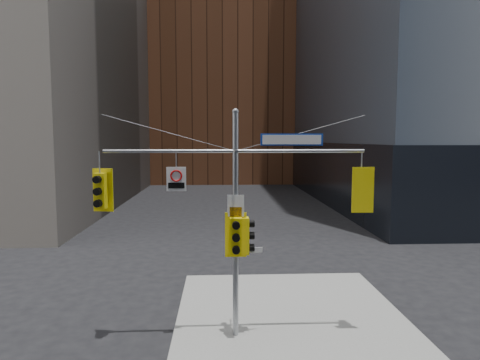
{
  "coord_description": "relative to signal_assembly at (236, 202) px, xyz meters",
  "views": [
    {
      "loc": [
        -0.5,
        -11.1,
        6.37
      ],
      "look_at": [
        0.14,
        2.0,
        5.11
      ],
      "focal_mm": 32.0,
      "sensor_mm": 36.0,
      "label": 1
    }
  ],
  "objects": [
    {
      "name": "sidewalk_corner",
      "position": [
        2.0,
        2.01,
        -4.34
      ],
      "size": [
        8.0,
        8.0,
        0.15
      ],
      "primitive_type": "cube",
      "color": "gray",
      "rests_on": "ground"
    },
    {
      "name": "brick_midrise",
      "position": [
        0.0,
        56.01,
        9.58
      ],
      "size": [
        26.0,
        20.0,
        28.0
      ],
      "primitive_type": "cube",
      "color": "brown",
      "rests_on": "ground"
    },
    {
      "name": "signal_assembly",
      "position": [
        0.0,
        0.0,
        0.0
      ],
      "size": [
        8.0,
        0.8,
        7.3
      ],
      "color": "#979A9F",
      "rests_on": "ground"
    },
    {
      "name": "traffic_light_west_arm",
      "position": [
        -4.12,
        0.01,
        0.38
      ],
      "size": [
        0.64,
        0.56,
        1.34
      ],
      "rotation": [
        0.0,
        0.0,
        -0.17
      ],
      "color": "yellow",
      "rests_on": "ground"
    },
    {
      "name": "traffic_light_east_arm",
      "position": [
        3.94,
        0.0,
        0.38
      ],
      "size": [
        0.68,
        0.54,
        1.42
      ],
      "rotation": [
        0.0,
        0.0,
        3.11
      ],
      "color": "yellow",
      "rests_on": "ground"
    },
    {
      "name": "traffic_light_pole_side",
      "position": [
        0.33,
        0.01,
        -1.06
      ],
      "size": [
        0.45,
        0.38,
        1.15
      ],
      "rotation": [
        0.0,
        0.0,
        1.61
      ],
      "color": "yellow",
      "rests_on": "ground"
    },
    {
      "name": "traffic_light_pole_front",
      "position": [
        0.0,
        -0.27,
        -1.0
      ],
      "size": [
        0.67,
        0.52,
        1.4
      ],
      "rotation": [
        0.0,
        0.0,
        -0.01
      ],
      "color": "yellow",
      "rests_on": "ground"
    },
    {
      "name": "street_sign_blade",
      "position": [
        1.73,
        0.0,
        1.93
      ],
      "size": [
        1.93,
        0.06,
        0.37
      ],
      "rotation": [
        0.0,
        0.0,
        -0.0
      ],
      "color": "#1135A0",
      "rests_on": "ground"
    },
    {
      "name": "regulatory_sign_arm",
      "position": [
        -1.81,
        -0.02,
        0.76
      ],
      "size": [
        0.59,
        0.08,
        0.74
      ],
      "rotation": [
        0.0,
        0.0,
        0.04
      ],
      "color": "silver",
      "rests_on": "ground"
    },
    {
      "name": "regulatory_sign_pole",
      "position": [
        0.0,
        -0.12,
        -0.11
      ],
      "size": [
        0.51,
        0.09,
        0.67
      ],
      "rotation": [
        0.0,
        0.0,
        -0.12
      ],
      "color": "silver",
      "rests_on": "ground"
    },
    {
      "name": "street_blade_ew",
      "position": [
        0.45,
        0.01,
        -1.53
      ],
      "size": [
        0.8,
        0.14,
        0.16
      ],
      "rotation": [
        0.0,
        0.0,
        0.13
      ],
      "color": "silver",
      "rests_on": "ground"
    },
    {
      "name": "street_blade_ns",
      "position": [
        0.0,
        0.46,
        -1.57
      ],
      "size": [
        0.06,
        0.83,
        0.16
      ],
      "rotation": [
        0.0,
        0.0,
        -0.03
      ],
      "color": "#145926",
      "rests_on": "ground"
    }
  ]
}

